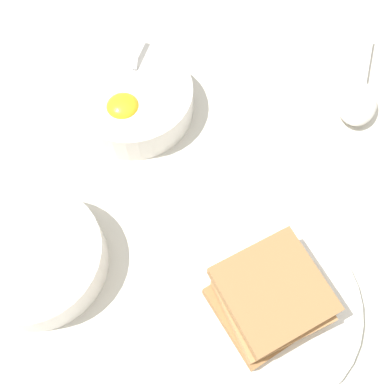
% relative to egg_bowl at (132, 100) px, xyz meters
% --- Properties ---
extents(ground_plane, '(3.00, 3.00, 0.00)m').
position_rel_egg_bowl_xyz_m(ground_plane, '(-0.23, 0.04, -0.03)').
color(ground_plane, beige).
extents(egg_bowl, '(0.17, 0.17, 0.07)m').
position_rel_egg_bowl_xyz_m(egg_bowl, '(0.00, 0.00, 0.00)').
color(egg_bowl, white).
rests_on(egg_bowl, ground_plane).
extents(toast_plate, '(0.23, 0.23, 0.02)m').
position_rel_egg_bowl_xyz_m(toast_plate, '(-0.27, 0.19, -0.02)').
color(toast_plate, white).
rests_on(toast_plate, ground_plane).
extents(toast_sandwich, '(0.15, 0.15, 0.06)m').
position_rel_egg_bowl_xyz_m(toast_sandwich, '(-0.27, 0.19, 0.02)').
color(toast_sandwich, '#9E7042').
rests_on(toast_sandwich, toast_plate).
extents(soup_spoon, '(0.07, 0.18, 0.03)m').
position_rel_egg_bowl_xyz_m(soup_spoon, '(-0.29, -0.15, -0.01)').
color(soup_spoon, white).
rests_on(soup_spoon, ground_plane).
extents(congee_bowl, '(0.17, 0.17, 0.05)m').
position_rel_egg_bowl_xyz_m(congee_bowl, '(-0.00, 0.25, 0.00)').
color(congee_bowl, white).
rests_on(congee_bowl, ground_plane).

